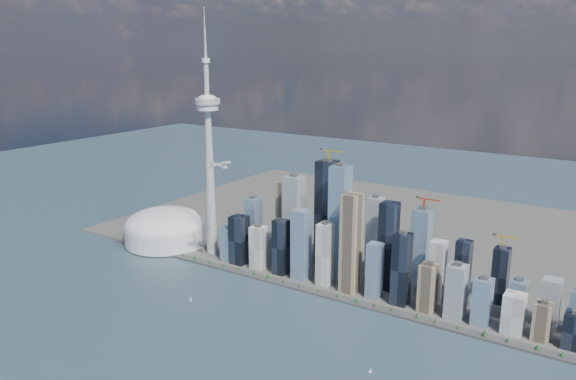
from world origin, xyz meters
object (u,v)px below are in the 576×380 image
Objects in this scene: sailboat_west at (191,299)px; airplane at (219,165)px; sailboat_east at (370,371)px; needle_tower at (209,155)px; dome_stadium at (166,228)px.

airplane is at bearing 72.91° from sailboat_west.
sailboat_west is 392.88m from sailboat_east.
needle_tower is 347.49m from sailboat_west.
dome_stadium is at bearing -175.91° from needle_tower.
sailboat_east is at bearing -19.85° from sailboat_west.
needle_tower is 629.22m from sailboat_east.
sailboat_west is at bearing -58.90° from needle_tower.
airplane is (137.55, -129.84, 13.50)m from needle_tower.
needle_tower is at bearing 4.09° from dome_stadium.
needle_tower is at bearing 106.59° from sailboat_west.
sailboat_east is at bearing 1.20° from airplane.
needle_tower reaches higher than sailboat_east.
airplane reaches higher than sailboat_west.
dome_stadium is 368.04m from airplane.
airplane is 5.74× the size of sailboat_west.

